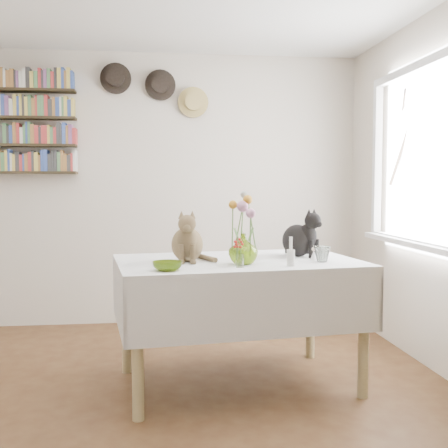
{
  "coord_description": "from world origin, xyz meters",
  "views": [
    {
      "loc": [
        0.08,
        -3.01,
        1.29
      ],
      "look_at": [
        0.51,
        0.41,
        1.05
      ],
      "focal_mm": 45.0,
      "sensor_mm": 36.0,
      "label": 1
    }
  ],
  "objects": [
    {
      "name": "bookshelf_unit",
      "position": [
        -1.1,
        2.16,
        1.84
      ],
      "size": [
        1.0,
        0.16,
        0.91
      ],
      "color": "black",
      "rests_on": "room"
    },
    {
      "name": "room",
      "position": [
        0.0,
        0.0,
        1.25
      ],
      "size": [
        4.08,
        4.58,
        2.58
      ],
      "color": "brown",
      "rests_on": "ground"
    },
    {
      "name": "flower_bouquet",
      "position": [
        0.62,
        0.33,
        1.15
      ],
      "size": [
        0.17,
        0.12,
        0.39
      ],
      "color": "#4C7233",
      "rests_on": "flower_vase"
    },
    {
      "name": "dining_table",
      "position": [
        0.61,
        0.51,
        0.61
      ],
      "size": [
        1.62,
        1.15,
        0.81
      ],
      "color": "white",
      "rests_on": "room"
    },
    {
      "name": "flower_vase",
      "position": [
        0.62,
        0.31,
        0.9
      ],
      "size": [
        0.24,
        0.24,
        0.19
      ],
      "primitive_type": "imported",
      "rotation": [
        0.0,
        0.0,
        0.47
      ],
      "color": "#A3C537",
      "rests_on": "dining_table"
    },
    {
      "name": "candlestick",
      "position": [
        0.88,
        0.2,
        0.87
      ],
      "size": [
        0.05,
        0.05,
        0.17
      ],
      "color": "white",
      "rests_on": "dining_table"
    },
    {
      "name": "tabby_cat",
      "position": [
        0.29,
        0.49,
        0.98
      ],
      "size": [
        0.24,
        0.29,
        0.33
      ],
      "primitive_type": null,
      "rotation": [
        0.0,
        0.0,
        -0.07
      ],
      "color": "brown",
      "rests_on": "dining_table"
    },
    {
      "name": "window",
      "position": [
        1.97,
        0.8,
        1.4
      ],
      "size": [
        0.12,
        1.52,
        1.32
      ],
      "color": "white",
      "rests_on": "room"
    },
    {
      "name": "wall_hats",
      "position": [
        0.12,
        2.19,
        2.17
      ],
      "size": [
        0.98,
        0.09,
        0.48
      ],
      "color": "black",
      "rests_on": "room"
    },
    {
      "name": "black_cat",
      "position": [
        1.04,
        0.65,
        0.98
      ],
      "size": [
        0.35,
        0.35,
        0.33
      ],
      "primitive_type": null,
      "rotation": [
        0.0,
        0.0,
        0.75
      ],
      "color": "black",
      "rests_on": "dining_table"
    },
    {
      "name": "green_bowl",
      "position": [
        0.15,
        0.11,
        0.84
      ],
      "size": [
        0.22,
        0.22,
        0.05
      ],
      "primitive_type": "imported",
      "rotation": [
        0.0,
        0.0,
        0.36
      ],
      "color": "#A3C537",
      "rests_on": "dining_table"
    },
    {
      "name": "drinking_glass",
      "position": [
        1.12,
        0.36,
        0.86
      ],
      "size": [
        0.11,
        0.11,
        0.1
      ],
      "primitive_type": "imported",
      "rotation": [
        0.0,
        0.0,
        0.05
      ],
      "color": "white",
      "rests_on": "dining_table"
    },
    {
      "name": "berry_jar",
      "position": [
        0.58,
        0.2,
        0.9
      ],
      "size": [
        0.05,
        0.05,
        0.2
      ],
      "color": "white",
      "rests_on": "dining_table"
    },
    {
      "name": "porcelain_figurine",
      "position": [
        1.09,
        0.43,
        0.85
      ],
      "size": [
        0.04,
        0.04,
        0.09
      ],
      "color": "white",
      "rests_on": "dining_table"
    }
  ]
}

